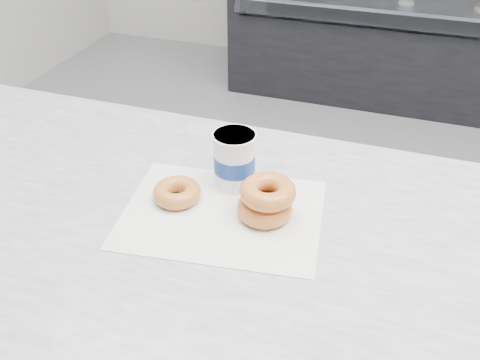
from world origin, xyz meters
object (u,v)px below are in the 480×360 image
Objects in this scene: display_case at (441,17)px; coffee_cup at (234,160)px; donut_single at (177,193)px; donut_stack at (266,200)px.

display_case reaches higher than coffee_cup.
coffee_cup reaches higher than donut_single.
donut_stack is (-0.29, -2.64, 0.44)m from display_case.
display_case is 2.64m from coffee_cup.
coffee_cup is (0.08, 0.08, 0.04)m from donut_single.
display_case reaches higher than donut_stack.
display_case reaches higher than donut_single.
display_case is 2.72m from donut_single.
coffee_cup is (-0.37, -2.57, 0.46)m from display_case.
display_case is 17.74× the size of donut_stack.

